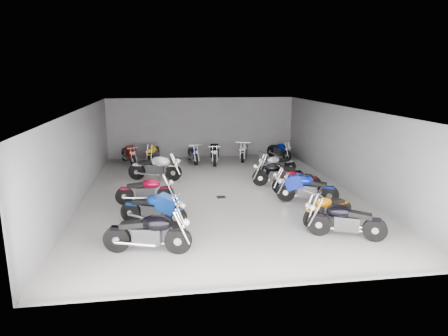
{
  "coord_description": "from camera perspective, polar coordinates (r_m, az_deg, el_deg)",
  "views": [
    {
      "loc": [
        -1.96,
        -14.44,
        4.44
      ],
      "look_at": [
        0.17,
        -0.05,
        1.0
      ],
      "focal_mm": 32.0,
      "sensor_mm": 36.0,
      "label": 1
    }
  ],
  "objects": [
    {
      "name": "motorcycle_right_d",
      "position": [
        15.42,
        10.29,
        -1.83
      ],
      "size": [
        1.97,
        0.4,
        0.86
      ],
      "rotation": [
        0.0,
        0.0,
        1.61
      ],
      "color": "black",
      "rests_on": "ground"
    },
    {
      "name": "motorcycle_back_f",
      "position": [
        21.43,
        7.9,
        2.51
      ],
      "size": [
        0.82,
        1.89,
        0.87
      ],
      "rotation": [
        0.0,
        0.0,
        3.5
      ],
      "color": "black",
      "rests_on": "ground"
    },
    {
      "name": "motorcycle_right_a",
      "position": [
        11.55,
        17.0,
        -7.19
      ],
      "size": [
        2.0,
        1.01,
        0.94
      ],
      "rotation": [
        0.0,
        0.0,
        1.14
      ],
      "color": "black",
      "rests_on": "ground"
    },
    {
      "name": "motorcycle_left_d",
      "position": [
        14.14,
        -11.1,
        -3.17
      ],
      "size": [
        2.05,
        0.42,
        0.9
      ],
      "rotation": [
        0.0,
        0.0,
        -1.62
      ],
      "color": "black",
      "rests_on": "ground"
    },
    {
      "name": "motorcycle_back_a",
      "position": [
        20.75,
        -13.47,
        1.94
      ],
      "size": [
        0.88,
        1.91,
        0.88
      ],
      "rotation": [
        0.0,
        0.0,
        3.53
      ],
      "color": "black",
      "rests_on": "ground"
    },
    {
      "name": "ground",
      "position": [
        15.24,
        -0.68,
        -3.64
      ],
      "size": [
        14.0,
        14.0,
        0.0
      ],
      "primitive_type": "plane",
      "color": "#989590",
      "rests_on": "ground"
    },
    {
      "name": "motorcycle_right_f",
      "position": [
        17.97,
        7.51,
        0.46
      ],
      "size": [
        1.94,
        0.75,
        0.88
      ],
      "rotation": [
        0.0,
        0.0,
        1.89
      ],
      "color": "black",
      "rests_on": "ground"
    },
    {
      "name": "motorcycle_left_a",
      "position": [
        10.35,
        -10.75,
        -9.06
      ],
      "size": [
        2.24,
        0.65,
        1.0
      ],
      "rotation": [
        0.0,
        0.0,
        -1.78
      ],
      "color": "black",
      "rests_on": "ground"
    },
    {
      "name": "motorcycle_back_b",
      "position": [
        20.56,
        -10.07,
        2.1
      ],
      "size": [
        0.61,
        2.14,
        0.95
      ],
      "rotation": [
        0.0,
        0.0,
        2.94
      ],
      "color": "black",
      "rests_on": "ground"
    },
    {
      "name": "motorcycle_right_e",
      "position": [
        16.25,
        7.73,
        -0.79
      ],
      "size": [
        2.13,
        0.59,
        0.94
      ],
      "rotation": [
        0.0,
        0.0,
        1.38
      ],
      "color": "black",
      "rests_on": "ground"
    },
    {
      "name": "motorcycle_back_e",
      "position": [
        20.99,
        2.89,
        2.39
      ],
      "size": [
        0.72,
        1.91,
        0.87
      ],
      "rotation": [
        0.0,
        0.0,
        2.84
      ],
      "color": "black",
      "rests_on": "ground"
    },
    {
      "name": "motorcycle_back_d",
      "position": [
        20.26,
        -1.4,
        2.16
      ],
      "size": [
        0.49,
        2.2,
        0.97
      ],
      "rotation": [
        0.0,
        0.0,
        3.05
      ],
      "color": "black",
      "rests_on": "ground"
    },
    {
      "name": "ceiling",
      "position": [
        14.63,
        -0.71,
        8.52
      ],
      "size": [
        10.0,
        14.0,
        0.04
      ],
      "primitive_type": "cube",
      "color": "black",
      "rests_on": "wall_back"
    },
    {
      "name": "motorcycle_back_c",
      "position": [
        20.43,
        -4.43,
        2.0
      ],
      "size": [
        0.46,
        1.87,
        0.82
      ],
      "rotation": [
        0.0,
        0.0,
        3.3
      ],
      "color": "black",
      "rests_on": "ground"
    },
    {
      "name": "drain_grate",
      "position": [
        14.76,
        -0.41,
        -4.18
      ],
      "size": [
        0.32,
        0.32,
        0.01
      ],
      "primitive_type": "cube",
      "color": "black",
      "rests_on": "ground"
    },
    {
      "name": "motorcycle_right_b",
      "position": [
        12.5,
        14.59,
        -5.66
      ],
      "size": [
        1.83,
        0.91,
        0.86
      ],
      "rotation": [
        0.0,
        0.0,
        1.99
      ],
      "color": "black",
      "rests_on": "ground"
    },
    {
      "name": "wall_back",
      "position": [
        21.72,
        -3.2,
        5.77
      ],
      "size": [
        10.0,
        0.1,
        3.2
      ],
      "primitive_type": "cube",
      "color": "slate",
      "rests_on": "ground"
    },
    {
      "name": "motorcycle_left_b",
      "position": [
        12.13,
        -9.97,
        -5.8
      ],
      "size": [
        1.99,
        1.02,
        0.94
      ],
      "rotation": [
        0.0,
        0.0,
        -2.0
      ],
      "color": "black",
      "rests_on": "ground"
    },
    {
      "name": "motorcycle_right_c",
      "position": [
        14.29,
        11.72,
        -2.89
      ],
      "size": [
        2.05,
        1.0,
        0.95
      ],
      "rotation": [
        0.0,
        0.0,
        1.16
      ],
      "color": "black",
      "rests_on": "ground"
    },
    {
      "name": "wall_right",
      "position": [
        16.28,
        17.04,
        2.67
      ],
      "size": [
        0.1,
        14.0,
        3.2
      ],
      "primitive_type": "cube",
      "color": "slate",
      "rests_on": "ground"
    },
    {
      "name": "wall_left",
      "position": [
        15.03,
        -19.95,
        1.61
      ],
      "size": [
        0.1,
        14.0,
        3.2
      ],
      "primitive_type": "cube",
      "color": "slate",
      "rests_on": "ground"
    },
    {
      "name": "motorcycle_left_f",
      "position": [
        17.21,
        -9.74,
        0.07
      ],
      "size": [
        2.28,
        0.76,
        1.02
      ],
      "rotation": [
        0.0,
        0.0,
        -1.83
      ],
      "color": "black",
      "rests_on": "ground"
    }
  ]
}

